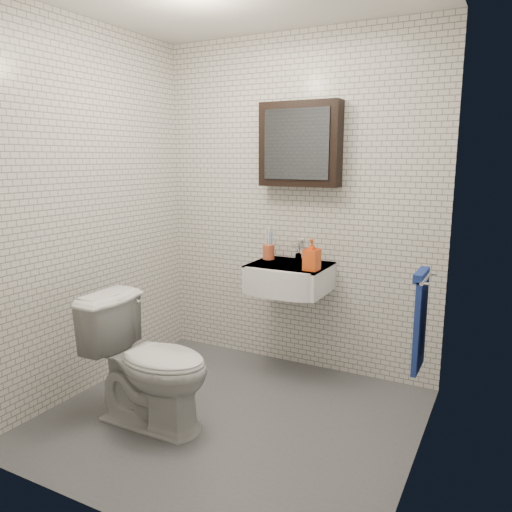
% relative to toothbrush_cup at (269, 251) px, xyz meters
% --- Properties ---
extents(ground, '(2.20, 2.00, 0.01)m').
position_rel_toothbrush_cup_xyz_m(ground, '(0.16, -0.86, -0.91)').
color(ground, '#494C51').
rests_on(ground, ground).
extents(room_shell, '(2.22, 2.02, 2.51)m').
position_rel_toothbrush_cup_xyz_m(room_shell, '(0.16, -0.86, 0.55)').
color(room_shell, silver).
rests_on(room_shell, ground).
extents(washbasin, '(0.55, 0.50, 0.20)m').
position_rel_toothbrush_cup_xyz_m(washbasin, '(0.21, -0.13, -0.16)').
color(washbasin, white).
rests_on(washbasin, room_shell).
extents(faucet, '(0.06, 0.20, 0.15)m').
position_rel_toothbrush_cup_xyz_m(faucet, '(0.21, 0.07, 0.01)').
color(faucet, silver).
rests_on(faucet, washbasin).
extents(mirror_cabinet, '(0.60, 0.15, 0.60)m').
position_rel_toothbrush_cup_xyz_m(mirror_cabinet, '(0.21, 0.06, 0.79)').
color(mirror_cabinet, black).
rests_on(mirror_cabinet, room_shell).
extents(towel_rail, '(0.09, 0.30, 0.58)m').
position_rel_toothbrush_cup_xyz_m(towel_rail, '(1.21, -0.51, -0.19)').
color(towel_rail, silver).
rests_on(towel_rail, room_shell).
extents(toothbrush_cup, '(0.10, 0.10, 0.25)m').
position_rel_toothbrush_cup_xyz_m(toothbrush_cup, '(0.00, 0.00, 0.00)').
color(toothbrush_cup, '#BE502F').
rests_on(toothbrush_cup, washbasin).
extents(soap_bottle, '(0.10, 0.11, 0.22)m').
position_rel_toothbrush_cup_xyz_m(soap_bottle, '(0.43, -0.21, 0.05)').
color(soap_bottle, orange).
rests_on(soap_bottle, washbasin).
extents(toilet, '(0.78, 0.45, 0.79)m').
position_rel_toothbrush_cup_xyz_m(toilet, '(-0.24, -1.13, -0.52)').
color(toilet, silver).
rests_on(toilet, ground).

